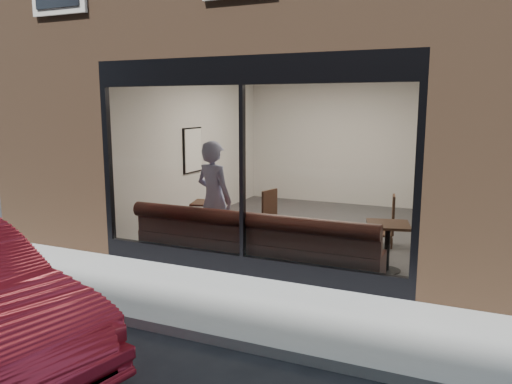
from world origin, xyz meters
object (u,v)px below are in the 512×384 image
at_px(banquette, 254,253).
at_px(person, 214,200).
at_px(cafe_table_left, 208,203).
at_px(cafe_table_right, 388,225).
at_px(cafe_chair_left, 262,225).
at_px(cafe_chair_right, 381,234).

height_order(banquette, person, person).
bearing_deg(cafe_table_left, person, -54.19).
bearing_deg(cafe_table_right, banquette, -162.48).
xyz_separation_m(banquette, cafe_chair_left, (-0.59, 1.68, 0.01)).
distance_m(cafe_chair_left, cafe_chair_right, 2.24).
distance_m(cafe_table_left, cafe_chair_right, 3.19).
height_order(cafe_table_left, cafe_chair_right, cafe_table_left).
xyz_separation_m(cafe_table_left, cafe_table_right, (3.32, -0.38, 0.00)).
relative_size(banquette, person, 2.05).
height_order(cafe_table_right, cafe_chair_left, cafe_table_right).
bearing_deg(cafe_chair_left, cafe_chair_right, -158.81).
bearing_deg(person, cafe_chair_right, -128.90).
xyz_separation_m(banquette, person, (-0.83, 0.25, 0.75)).
bearing_deg(cafe_chair_right, person, 24.91).
bearing_deg(cafe_table_left, cafe_table_right, -6.56).
relative_size(cafe_table_right, cafe_chair_right, 1.68).
relative_size(cafe_table_left, cafe_chair_right, 1.49).
relative_size(person, cafe_table_left, 3.50).
xyz_separation_m(cafe_table_left, cafe_chair_right, (3.00, 0.97, -0.50)).
height_order(banquette, cafe_table_left, cafe_table_left).
height_order(person, cafe_chair_left, person).
relative_size(banquette, cafe_chair_right, 10.73).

